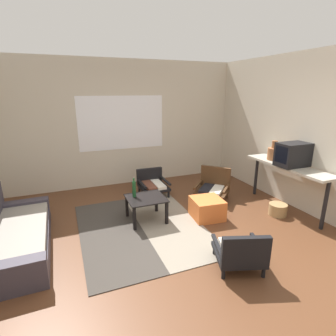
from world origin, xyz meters
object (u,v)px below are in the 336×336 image
(armchair_corner, at_px, (213,186))
(crt_television, at_px, (293,154))
(ottoman_orange, at_px, (207,208))
(clay_vase, at_px, (274,153))
(couch, at_px, (11,237))
(glass_bottle, at_px, (134,189))
(wicker_basket, at_px, (278,209))
(armchair_striped_foreground, at_px, (240,252))
(console_shelf, at_px, (288,170))
(armchair_by_window, at_px, (152,183))
(coffee_table, at_px, (146,202))

(armchair_corner, height_order, crt_television, crt_television)
(ottoman_orange, xyz_separation_m, clay_vase, (1.46, 0.16, 0.79))
(couch, relative_size, glass_bottle, 5.99)
(clay_vase, distance_m, wicker_basket, 1.04)
(crt_television, distance_m, clay_vase, 0.45)
(armchair_striped_foreground, relative_size, console_shelf, 0.42)
(console_shelf, relative_size, crt_television, 3.11)
(couch, distance_m, crt_television, 4.43)
(armchair_by_window, xyz_separation_m, glass_bottle, (-0.63, -0.96, 0.30))
(console_shelf, height_order, glass_bottle, console_shelf)
(glass_bottle, bearing_deg, armchair_by_window, 56.73)
(coffee_table, height_order, console_shelf, console_shelf)
(console_shelf, bearing_deg, armchair_by_window, 141.32)
(armchair_corner, bearing_deg, armchair_striped_foreground, -112.80)
(armchair_by_window, distance_m, glass_bottle, 1.19)
(armchair_striped_foreground, distance_m, wicker_basket, 1.77)
(couch, xyz_separation_m, clay_vase, (4.34, 0.05, 0.74))
(armchair_striped_foreground, distance_m, armchair_corner, 2.17)
(armchair_corner, distance_m, glass_bottle, 1.71)
(coffee_table, height_order, armchair_striped_foreground, armchair_striped_foreground)
(couch, height_order, crt_television, crt_television)
(couch, height_order, wicker_basket, couch)
(armchair_striped_foreground, xyz_separation_m, ottoman_orange, (0.31, 1.32, -0.07))
(couch, xyz_separation_m, armchair_by_window, (2.38, 1.25, 0.02))
(coffee_table, distance_m, crt_television, 2.59)
(couch, bearing_deg, ottoman_orange, -2.07)
(armchair_corner, relative_size, glass_bottle, 2.57)
(coffee_table, xyz_separation_m, wicker_basket, (2.15, -0.65, -0.23))
(wicker_basket, bearing_deg, ottoman_orange, 162.66)
(crt_television, distance_m, wicker_basket, 0.97)
(armchair_by_window, distance_m, ottoman_orange, 1.44)
(armchair_by_window, distance_m, armchair_corner, 1.23)
(glass_bottle, bearing_deg, wicker_basket, -18.15)
(coffee_table, height_order, ottoman_orange, coffee_table)
(armchair_by_window, relative_size, ottoman_orange, 1.23)
(armchair_corner, relative_size, ottoman_orange, 1.67)
(armchair_corner, bearing_deg, console_shelf, -44.19)
(couch, distance_m, console_shelf, 4.38)
(coffee_table, bearing_deg, glass_bottle, 147.20)
(console_shelf, bearing_deg, armchair_striped_foreground, -148.15)
(ottoman_orange, bearing_deg, couch, 177.93)
(crt_television, xyz_separation_m, glass_bottle, (-2.59, 0.68, -0.49))
(armchair_corner, bearing_deg, coffee_table, -165.17)
(coffee_table, relative_size, armchair_by_window, 1.01)
(armchair_corner, xyz_separation_m, glass_bottle, (-1.66, -0.29, 0.27))
(armchair_corner, height_order, wicker_basket, armchair_corner)
(coffee_table, height_order, glass_bottle, glass_bottle)
(clay_vase, height_order, glass_bottle, clay_vase)
(coffee_table, bearing_deg, armchair_striped_foreground, -67.60)
(couch, distance_m, armchair_by_window, 2.68)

